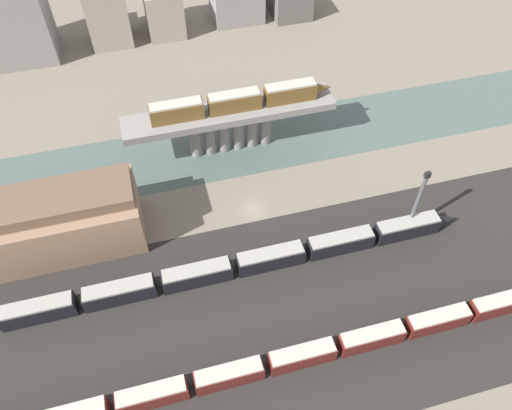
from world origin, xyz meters
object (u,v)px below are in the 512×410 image
at_px(warehouse_building, 60,221).
at_px(signal_tower, 417,202).
at_px(train_on_bridge, 241,101).
at_px(train_yard_mid, 243,265).
at_px(train_yard_near, 274,364).

xyz_separation_m(warehouse_building, signal_tower, (64.64, -14.41, 1.90)).
xyz_separation_m(train_on_bridge, train_yard_mid, (-8.04, -32.82, -10.78)).
distance_m(train_on_bridge, train_yard_mid, 35.47).
bearing_deg(train_yard_near, warehouse_building, 131.83).
height_order(train_yard_mid, signal_tower, signal_tower).
xyz_separation_m(train_yard_near, signal_tower, (33.55, 20.32, 6.23)).
bearing_deg(train_yard_near, train_on_bridge, 81.50).
bearing_deg(train_on_bridge, train_yard_mid, -103.77).
bearing_deg(train_on_bridge, warehouse_building, -155.94).
xyz_separation_m(train_on_bridge, signal_tower, (25.77, -31.77, -4.61)).
distance_m(train_on_bridge, train_yard_near, 53.77).
relative_size(train_yard_mid, warehouse_building, 2.94).
distance_m(train_yard_mid, signal_tower, 34.38).
height_order(train_yard_near, signal_tower, signal_tower).
xyz_separation_m(train_yard_near, train_yard_mid, (-0.25, 19.27, 0.06)).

